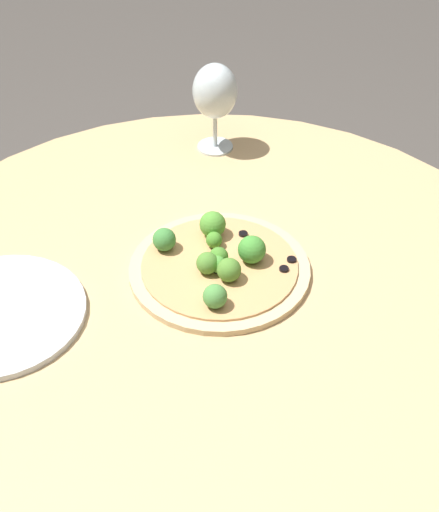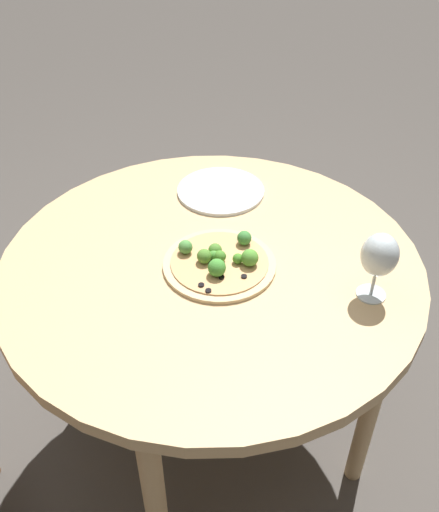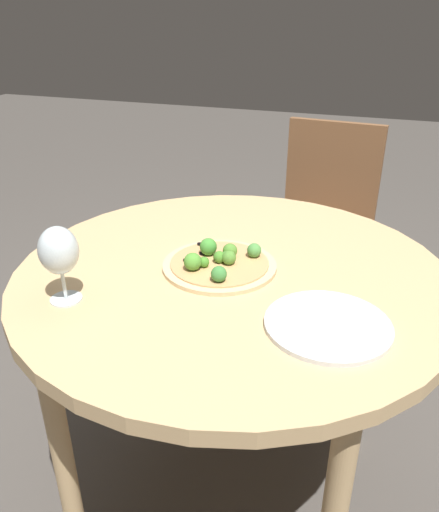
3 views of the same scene
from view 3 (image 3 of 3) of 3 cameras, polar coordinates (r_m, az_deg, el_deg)
The scene contains 6 objects.
ground_plane at distance 1.67m, azimuth 1.14°, elevation -24.87°, with size 12.00×12.00×0.00m, color #4C4742.
dining_table at distance 1.22m, azimuth 1.43°, elevation -4.69°, with size 1.02×1.02×0.76m.
chair at distance 2.08m, azimuth 11.46°, elevation 2.54°, with size 0.44×0.44×0.91m.
pizza at distance 1.18m, azimuth -0.06°, elevation -0.74°, with size 0.27×0.27×0.06m.
wine_glass at distance 1.05m, azimuth -17.90°, elevation 0.45°, with size 0.08×0.08×0.17m.
plate_near at distance 0.99m, azimuth 12.27°, elevation -7.69°, with size 0.25×0.25×0.01m.
Camera 3 is at (0.32, -0.99, 1.31)m, focal length 35.00 mm.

